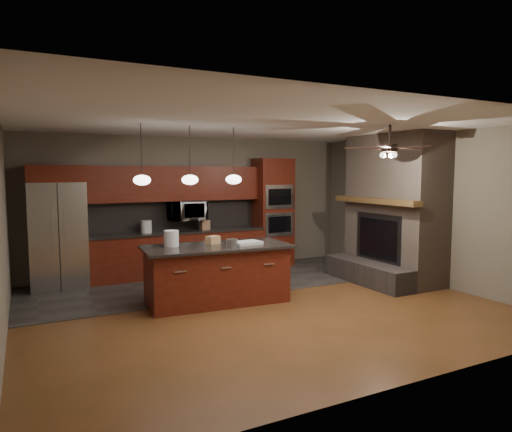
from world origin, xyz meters
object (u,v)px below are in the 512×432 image
microwave (187,211)px  kitchen_island (217,274)px  white_bucket (171,238)px  paint_can (232,243)px  cardboard_box (213,240)px  oven_tower (273,212)px  refrigerator (57,227)px  counter_bucket (146,227)px  counter_box (205,225)px  paint_tray (247,243)px

microwave → kitchen_island: bearing=-96.7°
white_bucket → kitchen_island: bearing=-20.0°
microwave → paint_can: bearing=-92.0°
cardboard_box → paint_can: bearing=-84.3°
paint_can → cardboard_box: size_ratio=0.87×
oven_tower → refrigerator: (-4.43, -0.07, -0.09)m
counter_bucket → counter_box: (1.20, -0.05, -0.02)m
white_bucket → counter_box: size_ratio=1.26×
oven_tower → counter_box: 1.64m
microwave → kitchen_island: size_ratio=0.31×
paint_tray → counter_box: counter_box is taller
white_bucket → counter_box: bearing=56.1°
oven_tower → paint_can: oven_tower is taller
cardboard_box → counter_box: (0.61, 1.98, 0.01)m
counter_box → counter_bucket: bearing=173.5°
cardboard_box → counter_bucket: (-0.59, 2.03, 0.04)m
paint_can → refrigerator: bearing=135.7°
microwave → oven_tower: bearing=-1.7°
white_bucket → cardboard_box: 0.67m
refrigerator → paint_tray: bearing=-39.6°
cardboard_box → paint_tray: bearing=-49.1°
oven_tower → refrigerator: bearing=-179.0°
oven_tower → refrigerator: size_ratio=1.08×
refrigerator → microwave: bearing=3.1°
microwave → refrigerator: bearing=-176.9°
cardboard_box → refrigerator: bearing=118.1°
oven_tower → white_bucket: (-2.90, -1.94, -0.15)m
paint_tray → counter_box: (0.13, 2.24, 0.06)m
oven_tower → counter_bucket: 2.83m
paint_can → paint_tray: paint_can is taller
counter_bucket → counter_box: counter_bucket is taller
counter_bucket → paint_can: bearing=-72.2°
kitchen_island → paint_tray: (0.48, -0.10, 0.48)m
refrigerator → counter_bucket: size_ratio=9.17×
oven_tower → refrigerator: oven_tower is taller
paint_tray → counter_box: bearing=78.9°
white_bucket → oven_tower: bearing=33.8°
microwave → refrigerator: (-2.45, -0.13, -0.20)m
white_bucket → paint_can: size_ratio=1.41×
cardboard_box → counter_bucket: size_ratio=0.85×
microwave → counter_box: bearing=-16.0°
refrigerator → cardboard_box: size_ratio=10.85×
paint_tray → paint_can: bearing=-169.6°
white_bucket → cardboard_box: bearing=-6.4°
white_bucket → counter_box: white_bucket is taller
kitchen_island → counter_box: (0.61, 2.14, 0.53)m
microwave → cardboard_box: microwave is taller
microwave → paint_can: (-0.08, -2.44, -0.32)m
white_bucket → cardboard_box: (0.67, -0.08, -0.06)m
microwave → kitchen_island: microwave is taller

